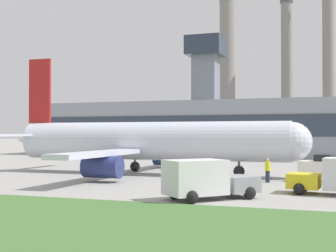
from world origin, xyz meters
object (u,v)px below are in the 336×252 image
(pushback_tug, at_px, (324,169))
(ground_crew_person, at_px, (268,170))
(fuel_truck, at_px, (205,180))
(airplane, at_px, (146,142))

(pushback_tug, distance_m, ground_crew_person, 4.35)
(pushback_tug, bearing_deg, fuel_truck, -116.45)
(ground_crew_person, bearing_deg, fuel_truck, -101.59)
(fuel_truck, bearing_deg, ground_crew_person, 78.41)
(pushback_tug, distance_m, fuel_truck, 13.47)
(airplane, height_order, ground_crew_person, airplane)
(fuel_truck, bearing_deg, airplane, 123.55)
(fuel_truck, relative_size, ground_crew_person, 2.92)
(pushback_tug, height_order, fuel_truck, fuel_truck)
(fuel_truck, distance_m, ground_crew_person, 10.38)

